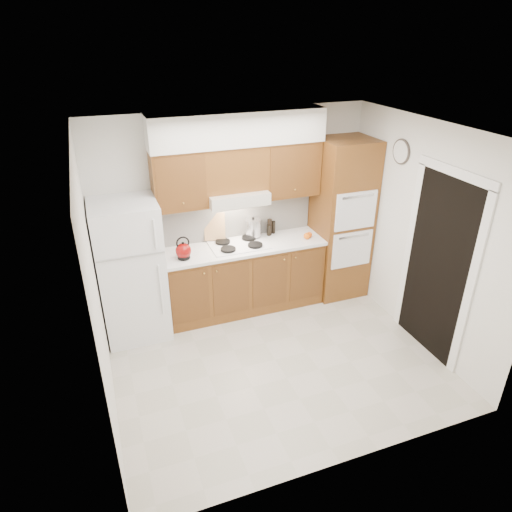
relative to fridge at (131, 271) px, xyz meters
The scene contains 26 objects.
floor 2.00m from the fridge, 39.06° to the right, with size 3.60×3.60×0.00m, color #BBB2A3.
ceiling 2.51m from the fridge, 39.06° to the right, with size 3.60×3.60×0.00m, color white.
wall_back 1.52m from the fridge, 14.37° to the left, with size 3.60×0.02×2.60m, color silver.
wall_left 1.28m from the fridge, 109.11° to the right, with size 0.02×3.00×2.60m, color silver.
wall_right 3.43m from the fridge, 19.58° to the right, with size 0.02×3.00×2.60m, color silver.
fridge is the anchor object (origin of this frame).
base_cabinets 1.49m from the fridge, ahead, with size 2.11×0.60×0.90m, color brown.
countertop 1.43m from the fridge, ahead, with size 2.13×0.62×0.04m, color white.
backsplash 1.51m from the fridge, 13.56° to the left, with size 2.11×0.03×0.56m, color white.
oven_cabinet 2.86m from the fridge, ahead, with size 0.70×0.65×2.20m, color brown.
upper_cab_left 1.22m from the fridge, 15.78° to the left, with size 0.63×0.33×0.70m, color brown.
upper_cab_right 2.35m from the fridge, ahead, with size 0.73×0.33×0.70m, color brown.
range_hood 1.56m from the fridge, ahead, with size 0.75×0.45×0.15m, color silver.
upper_cab_over_hood 1.75m from the fridge, ahead, with size 0.75×0.33×0.55m, color brown.
soffit 2.11m from the fridge, ahead, with size 2.13×0.36×0.40m, color silver.
cooktop 1.38m from the fridge, ahead, with size 0.74×0.50×0.01m, color white.
doorway 3.53m from the fridge, 25.02° to the right, with size 0.02×0.90×2.10m, color black.
wall_clock 3.49m from the fridge, 10.48° to the right, with size 0.30×0.30×0.02m, color #3F3833.
kettle 0.66m from the fridge, ahead, with size 0.19×0.19×0.19m, color maroon.
cutting_board 1.21m from the fridge, 15.32° to the left, with size 0.27×0.02×0.36m, color tan.
stock_pot 1.67m from the fridge, ahead, with size 0.22×0.22×0.22m, color #B7B7BC.
condiment_a 1.90m from the fridge, ahead, with size 0.06×0.06×0.22m, color black.
condiment_b 1.97m from the fridge, ahead, with size 0.05×0.05×0.17m, color black.
condiment_c 1.88m from the fridge, ahead, with size 0.05×0.05×0.15m, color black.
orange_near 2.34m from the fridge, ahead, with size 0.08×0.08×0.08m, color orange.
orange_far 2.29m from the fridge, ahead, with size 0.09×0.09×0.09m, color orange.
Camera 1 is at (-1.67, -3.85, 3.46)m, focal length 32.00 mm.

